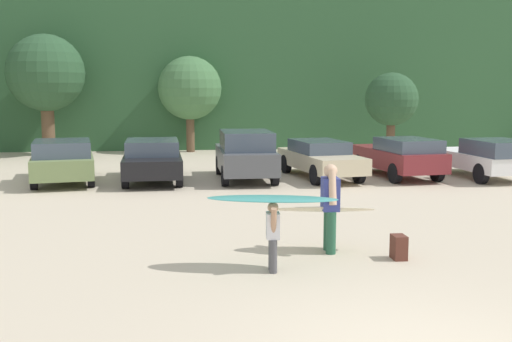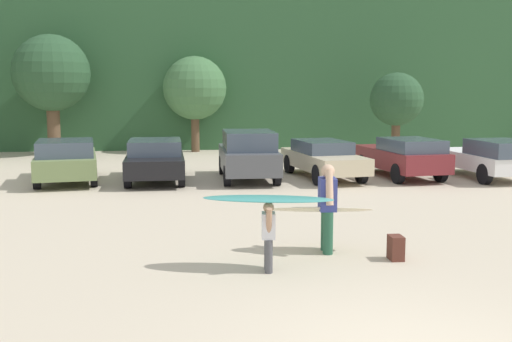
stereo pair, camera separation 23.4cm
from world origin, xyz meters
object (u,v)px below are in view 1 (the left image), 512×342
parked_car_dark_gray (246,154)px  surfboard_teal (272,199)px  surfboard_cream (323,209)px  parked_car_olive_green (63,160)px  parked_car_champagne (320,158)px  parked_car_white (486,157)px  backpack_dropped (399,247)px  person_adult (330,203)px  parked_car_black (152,159)px  parked_car_maroon (399,156)px  person_child (273,232)px

parked_car_dark_gray → surfboard_teal: 10.55m
parked_car_dark_gray → surfboard_cream: size_ratio=2.05×
parked_car_olive_green → surfboard_teal: (5.51, -10.69, 0.48)m
parked_car_champagne → surfboard_cream: parked_car_champagne is taller
parked_car_white → surfboard_cream: size_ratio=2.11×
parked_car_champagne → backpack_dropped: 10.48m
surfboard_cream → person_adult: bearing=147.8°
parked_car_black → parked_car_white: (11.57, -0.81, 0.01)m
parked_car_champagne → parked_car_maroon: size_ratio=1.08×
parked_car_champagne → surfboard_teal: bearing=154.0°
parked_car_maroon → person_adult: 10.65m
person_adult → backpack_dropped: bearing=154.3°
person_child → surfboard_teal: bearing=-88.2°
parked_car_maroon → backpack_dropped: bearing=152.4°
surfboard_cream → backpack_dropped: size_ratio=4.65×
parked_car_champagne → parked_car_maroon: bearing=-104.7°
parked_car_olive_green → parked_car_champagne: bearing=-99.2°
backpack_dropped → surfboard_cream: bearing=149.1°
parked_car_champagne → person_child: parked_car_champagne is taller
parked_car_olive_green → backpack_dropped: 13.05m
parked_car_olive_green → parked_car_white: bearing=-102.9°
parked_car_black → parked_car_white: bearing=-96.3°
parked_car_olive_green → parked_car_white: size_ratio=1.06×
parked_car_white → person_adult: 11.79m
parked_car_maroon → surfboard_teal: size_ratio=1.89×
parked_car_maroon → backpack_dropped: 10.81m
backpack_dropped → parked_car_champagne: bearing=85.2°
parked_car_black → parked_car_dark_gray: (3.17, -0.16, 0.14)m
person_child → parked_car_white: bearing=-128.0°
surfboard_teal → backpack_dropped: surfboard_teal is taller
backpack_dropped → person_child: bearing=-169.1°
parked_car_olive_green → person_adult: (6.78, -9.70, 0.20)m
parked_car_dark_gray → parked_car_maroon: (5.47, -0.03, -0.12)m
parked_car_olive_green → person_adult: person_adult is taller
parked_car_olive_green → parked_car_maroon: (11.61, -0.20, 0.01)m
surfboard_cream → person_child: bearing=54.5°
person_child → surfboard_cream: size_ratio=0.58×
parked_car_olive_green → parked_car_white: 14.56m
parked_car_champagne → parked_car_white: (5.73, -0.89, 0.04)m
parked_car_maroon → person_child: (-6.10, -10.62, -0.09)m
person_child → surfboard_cream: bearing=-129.1°
parked_car_champagne → parked_car_maroon: parked_car_maroon is taller
parked_car_dark_gray → person_child: (-0.63, -10.65, -0.21)m
parked_car_maroon → parked_car_white: size_ratio=1.01×
parked_car_champagne → surfboard_teal: size_ratio=2.05×
parked_car_maroon → backpack_dropped: (-3.68, -10.15, -0.55)m
person_child → parked_car_champagne: bearing=-102.7°
person_adult → surfboard_cream: person_adult is taller
parked_car_champagne → parked_car_olive_green: bearing=81.5°
surfboard_cream → backpack_dropped: bearing=156.8°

